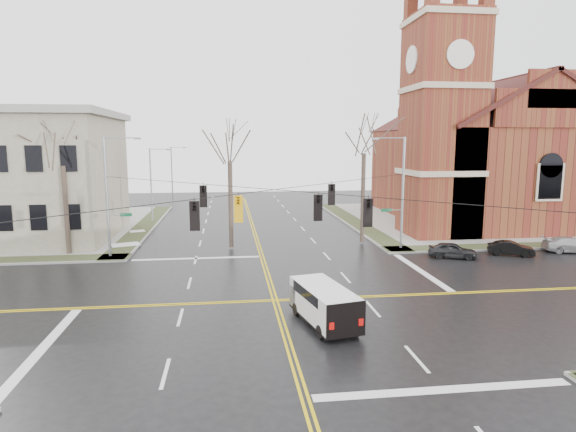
{
  "coord_description": "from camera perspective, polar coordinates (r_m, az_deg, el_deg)",
  "views": [
    {
      "loc": [
        -2.49,
        -25.65,
        8.71
      ],
      "look_at": [
        1.47,
        6.0,
        3.82
      ],
      "focal_mm": 30.0,
      "sensor_mm": 36.0,
      "label": 1
    }
  ],
  "objects": [
    {
      "name": "parked_car_c",
      "position": [
        44.68,
        30.5,
        -2.95
      ],
      "size": [
        4.5,
        2.62,
        1.22
      ],
      "primitive_type": "imported",
      "rotation": [
        0.0,
        0.0,
        1.35
      ],
      "color": "#A8A7AA",
      "rests_on": "ground"
    },
    {
      "name": "sidewalks",
      "position": [
        27.18,
        -1.53,
        -9.81
      ],
      "size": [
        80.0,
        80.0,
        0.17
      ],
      "color": "gray",
      "rests_on": "ground"
    },
    {
      "name": "cargo_van",
      "position": [
        23.73,
        4.11,
        -10.03
      ],
      "size": [
        2.86,
        5.14,
        1.85
      ],
      "rotation": [
        0.0,
        0.0,
        0.21
      ],
      "color": "white",
      "rests_on": "ground"
    },
    {
      "name": "tree_ne",
      "position": [
        41.5,
        9.0,
        8.06
      ],
      "size": [
        4.0,
        4.0,
        11.48
      ],
      "color": "#3B2F26",
      "rests_on": "ground"
    },
    {
      "name": "parked_car_b",
      "position": [
        41.29,
        24.91,
        -3.5
      ],
      "size": [
        3.57,
        2.49,
        1.12
      ],
      "primitive_type": "imported",
      "rotation": [
        0.0,
        0.0,
        1.14
      ],
      "color": "black",
      "rests_on": "ground"
    },
    {
      "name": "signal_pole_ne",
      "position": [
        39.81,
        13.21,
        3.07
      ],
      "size": [
        2.75,
        0.22,
        9.0
      ],
      "color": "gray",
      "rests_on": "ground"
    },
    {
      "name": "traffic_signals",
      "position": [
        25.32,
        -1.44,
        1.31
      ],
      "size": [
        8.21,
        8.26,
        1.3
      ],
      "color": "black",
      "rests_on": "ground"
    },
    {
      "name": "streetlight_north_b",
      "position": [
        74.22,
        -13.5,
        5.2
      ],
      "size": [
        2.3,
        0.2,
        8.0
      ],
      "color": "gray",
      "rests_on": "ground"
    },
    {
      "name": "church",
      "position": [
        57.33,
        21.46,
        7.85
      ],
      "size": [
        24.28,
        27.48,
        27.5
      ],
      "color": "maroon",
      "rests_on": "ground"
    },
    {
      "name": "signal_pole_nw",
      "position": [
        38.37,
        -20.43,
        2.54
      ],
      "size": [
        2.75,
        0.22,
        9.0
      ],
      "color": "gray",
      "rests_on": "ground"
    },
    {
      "name": "parked_car_a",
      "position": [
        38.7,
        18.87,
        -3.86
      ],
      "size": [
        3.8,
        2.59,
        1.2
      ],
      "primitive_type": "imported",
      "rotation": [
        0.0,
        0.0,
        1.21
      ],
      "color": "black",
      "rests_on": "ground"
    },
    {
      "name": "span_wires",
      "position": [
        25.89,
        -1.59,
        3.15
      ],
      "size": [
        23.02,
        23.02,
        0.03
      ],
      "color": "black",
      "rests_on": "ground"
    },
    {
      "name": "tree_nw_near",
      "position": [
        39.19,
        -6.92,
        7.14
      ],
      "size": [
        4.0,
        4.0,
        10.59
      ],
      "color": "#3B2F26",
      "rests_on": "ground"
    },
    {
      "name": "streetlight_north_a",
      "position": [
        54.43,
        -15.78,
        3.92
      ],
      "size": [
        2.3,
        0.2,
        8.0
      ],
      "color": "gray",
      "rests_on": "ground"
    },
    {
      "name": "ground",
      "position": [
        27.2,
        -1.53,
        -9.96
      ],
      "size": [
        120.0,
        120.0,
        0.0
      ],
      "primitive_type": "plane",
      "color": "black",
      "rests_on": "ground"
    },
    {
      "name": "tree_nw_far",
      "position": [
        40.43,
        -25.16,
        6.04
      ],
      "size": [
        4.0,
        4.0,
        10.2
      ],
      "color": "#3B2F26",
      "rests_on": "ground"
    },
    {
      "name": "road_markings",
      "position": [
        27.2,
        -1.53,
        -9.95
      ],
      "size": [
        100.0,
        100.0,
        0.01
      ],
      "color": "gold",
      "rests_on": "ground"
    },
    {
      "name": "civic_building_a",
      "position": [
        49.75,
        -30.29,
        3.83
      ],
      "size": [
        18.0,
        14.0,
        11.0
      ],
      "primitive_type": "cube",
      "color": "gray",
      "rests_on": "ground"
    }
  ]
}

